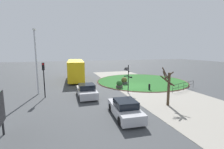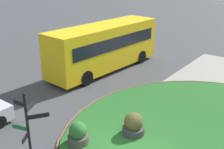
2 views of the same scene
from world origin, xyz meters
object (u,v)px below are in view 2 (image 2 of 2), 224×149
object	(u,v)px
signpost_directional	(29,132)
bus_yellow	(105,46)
planter_kerbside	(133,126)
planter_near_signpost	(78,135)

from	to	relation	value
signpost_directional	bus_yellow	size ratio (longest dim) A/B	0.36
signpost_directional	planter_kerbside	world-z (taller)	signpost_directional
signpost_directional	planter_kerbside	size ratio (longest dim) A/B	3.03
planter_near_signpost	planter_kerbside	xyz separation A→B (m)	(2.02, -1.50, 0.01)
planter_near_signpost	planter_kerbside	world-z (taller)	planter_kerbside
planter_near_signpost	planter_kerbside	size ratio (longest dim) A/B	0.96
bus_yellow	planter_kerbside	distance (m)	9.01
bus_yellow	planter_near_signpost	bearing A→B (deg)	-144.45
bus_yellow	planter_near_signpost	world-z (taller)	bus_yellow
planter_near_signpost	planter_kerbside	distance (m)	2.52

